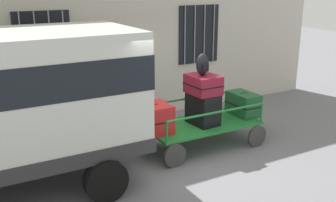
{
  "coord_description": "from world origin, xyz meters",
  "views": [
    {
      "loc": [
        -3.68,
        -6.36,
        3.36
      ],
      "look_at": [
        -0.01,
        0.13,
        1.11
      ],
      "focal_mm": 42.84,
      "sensor_mm": 36.0,
      "label": 1
    }
  ],
  "objects_px": {
    "suitcase_midleft_bottom": "(203,109)",
    "suitcase_midleft_middle": "(203,84)",
    "luggage_cart": "(201,127)",
    "suitcase_left_bottom": "(154,118)",
    "suitcase_center_bottom": "(243,104)",
    "backpack": "(203,65)"
  },
  "relations": [
    {
      "from": "luggage_cart",
      "to": "suitcase_midleft_middle",
      "type": "distance_m",
      "value": 0.93
    },
    {
      "from": "suitcase_center_bottom",
      "to": "suitcase_midleft_middle",
      "type": "bearing_deg",
      "value": -178.35
    },
    {
      "from": "suitcase_center_bottom",
      "to": "luggage_cart",
      "type": "bearing_deg",
      "value": -179.27
    },
    {
      "from": "suitcase_midleft_bottom",
      "to": "suitcase_center_bottom",
      "type": "xyz_separation_m",
      "value": [
        1.1,
        0.05,
        -0.07
      ]
    },
    {
      "from": "suitcase_midleft_bottom",
      "to": "suitcase_midleft_middle",
      "type": "distance_m",
      "value": 0.52
    },
    {
      "from": "luggage_cart",
      "to": "suitcase_midleft_middle",
      "type": "height_order",
      "value": "suitcase_midleft_middle"
    },
    {
      "from": "suitcase_center_bottom",
      "to": "backpack",
      "type": "bearing_deg",
      "value": -177.19
    },
    {
      "from": "suitcase_midleft_middle",
      "to": "backpack",
      "type": "relative_size",
      "value": 1.58
    },
    {
      "from": "suitcase_left_bottom",
      "to": "suitcase_center_bottom",
      "type": "distance_m",
      "value": 2.2
    },
    {
      "from": "suitcase_left_bottom",
      "to": "suitcase_midleft_bottom",
      "type": "xyz_separation_m",
      "value": [
        1.1,
        -0.08,
        0.04
      ]
    },
    {
      "from": "suitcase_midleft_bottom",
      "to": "luggage_cart",
      "type": "bearing_deg",
      "value": 90.0
    },
    {
      "from": "suitcase_left_bottom",
      "to": "suitcase_center_bottom",
      "type": "relative_size",
      "value": 0.89
    },
    {
      "from": "luggage_cart",
      "to": "suitcase_midleft_middle",
      "type": "bearing_deg",
      "value": -90.0
    },
    {
      "from": "luggage_cart",
      "to": "backpack",
      "type": "bearing_deg",
      "value": -134.83
    },
    {
      "from": "suitcase_left_bottom",
      "to": "suitcase_midleft_bottom",
      "type": "bearing_deg",
      "value": -4.09
    },
    {
      "from": "suitcase_left_bottom",
      "to": "suitcase_center_bottom",
      "type": "bearing_deg",
      "value": -0.67
    },
    {
      "from": "suitcase_left_bottom",
      "to": "suitcase_midleft_middle",
      "type": "distance_m",
      "value": 1.23
    },
    {
      "from": "suitcase_left_bottom",
      "to": "suitcase_center_bottom",
      "type": "height_order",
      "value": "suitcase_left_bottom"
    },
    {
      "from": "suitcase_left_bottom",
      "to": "backpack",
      "type": "relative_size",
      "value": 1.54
    },
    {
      "from": "suitcase_midleft_bottom",
      "to": "suitcase_midleft_middle",
      "type": "bearing_deg",
      "value": 90.0
    },
    {
      "from": "backpack",
      "to": "suitcase_center_bottom",
      "type": "bearing_deg",
      "value": 2.81
    },
    {
      "from": "luggage_cart",
      "to": "backpack",
      "type": "xyz_separation_m",
      "value": [
        -0.04,
        -0.04,
        1.34
      ]
    }
  ]
}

